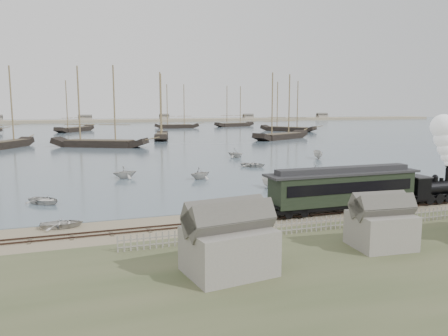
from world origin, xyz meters
name	(u,v)px	position (x,y,z in m)	size (l,w,h in m)	color
ground	(280,212)	(0.00, 0.00, 0.00)	(600.00, 600.00, 0.00)	tan
harbor_water	(114,128)	(0.00, 170.00, 0.03)	(600.00, 336.00, 0.06)	#445662
rail_track	(290,216)	(0.00, -2.00, 0.04)	(120.00, 1.80, 0.16)	#37261E
picket_fence_west	(245,239)	(-6.50, -7.00, 0.00)	(19.00, 0.10, 1.20)	gray
picket_fence_east	(443,220)	(12.50, -7.50, 0.00)	(15.00, 0.10, 1.20)	gray
shed_left	(229,273)	(-10.00, -13.00, 0.00)	(5.00, 4.00, 4.10)	gray
shed_mid	(380,247)	(2.00, -12.00, 0.00)	(4.00, 3.50, 3.60)	gray
far_spit	(102,122)	(0.00, 250.00, 0.00)	(500.00, 20.00, 1.80)	tan
locomotive	(443,164)	(17.73, -2.00, 4.12)	(7.16, 2.67, 8.92)	black
passenger_coach	(343,188)	(5.61, -2.00, 2.38)	(15.63, 3.01, 3.79)	black
beached_dinghy	(62,224)	(-19.75, 1.02, 0.36)	(3.43, 2.45, 0.71)	#BCB9B3
rowboat_0	(44,200)	(-21.60, 10.94, 0.45)	(3.79, 2.70, 0.78)	#BCB9B3
rowboat_1	(200,173)	(-2.08, 20.39, 0.92)	(3.28, 2.83, 1.73)	#BCB9B3
rowboat_2	(268,183)	(4.07, 11.44, 0.66)	(3.09, 1.16, 1.19)	#BCB9B3
rowboat_3	(253,164)	(9.67, 29.29, 0.49)	(4.14, 2.96, 0.86)	#BCB9B3
rowboat_4	(315,170)	(15.19, 18.99, 0.75)	(2.60, 2.24, 1.37)	#BCB9B3
rowboat_5	(318,155)	(25.89, 35.72, 0.84)	(4.05, 1.52, 1.56)	#BCB9B3
rowboat_7	(235,153)	(11.53, 42.54, 0.98)	(3.48, 3.01, 1.84)	#BCB9B3
rowboat_8	(125,172)	(-11.82, 24.60, 0.96)	(3.41, 2.94, 1.80)	#BCB9B3
schooner_1	(3,106)	(-33.65, 79.43, 10.06)	(18.44, 4.25, 20.00)	black
schooner_2	(98,106)	(-12.10, 75.04, 10.06)	(23.94, 5.53, 20.00)	black
schooner_3	(161,106)	(7.10, 93.90, 10.06)	(17.76, 4.10, 20.00)	black
schooner_4	(282,106)	(42.22, 83.67, 10.06)	(23.60, 5.45, 20.00)	black
schooner_5	(288,106)	(63.87, 120.78, 10.06)	(23.14, 5.34, 20.00)	black
schooner_7	(74,106)	(-17.20, 146.56, 10.06)	(21.25, 4.90, 20.00)	black
schooner_8	(176,106)	(27.15, 159.16, 10.06)	(20.04, 4.62, 20.00)	black
schooner_9	(234,106)	(57.95, 166.19, 10.06)	(21.65, 5.00, 20.00)	black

